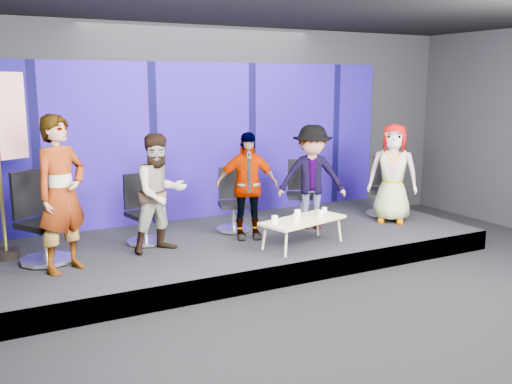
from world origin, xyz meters
The scene contains 21 objects.
ground centered at (0.00, 0.00, 0.00)m, with size 10.00×10.00×0.00m, color black.
room_walls centered at (0.00, 0.00, 2.43)m, with size 10.02×8.02×3.51m.
riser centered at (0.00, 2.50, 0.15)m, with size 7.00×3.00×0.30m, color black.
backdrop centered at (0.00, 3.95, 1.60)m, with size 7.00×0.08×2.60m, color #0B064D.
chair_a centered at (-2.84, 2.55, 0.69)m, with size 0.91×0.91×1.18m.
panelist_a centered at (-2.64, 2.08, 1.26)m, with size 0.70×0.46×1.91m, color black.
chair_b centered at (-1.43, 2.83, 0.63)m, with size 0.65×0.65×0.99m.
panelist_b centered at (-1.33, 2.33, 1.11)m, with size 0.78×0.61×1.61m, color black.
chair_c centered at (0.01, 2.87, 0.62)m, with size 0.68×0.68×0.97m.
panelist_c centered at (0.00, 2.37, 1.09)m, with size 0.92×0.38×1.58m, color black.
chair_d centered at (1.28, 2.91, 0.63)m, with size 0.77×0.77×1.01m.
panelist_d centered at (1.17, 2.43, 1.12)m, with size 1.06×0.61×1.63m, color black.
chair_e centered at (2.78, 2.62, 0.63)m, with size 0.80×0.80×1.00m.
panelist_e centered at (2.58, 2.16, 1.11)m, with size 0.79×0.52×1.62m, color black.
coffee_table centered at (0.52, 1.64, 0.66)m, with size 1.36×0.84×0.39m.
mug_a centered at (0.04, 1.61, 0.74)m, with size 0.09×0.09×0.10m, color white.
mug_b centered at (0.36, 1.56, 0.74)m, with size 0.09×0.09×0.10m, color white.
mug_c centered at (0.50, 1.77, 0.74)m, with size 0.09×0.09×0.11m, color white.
mug_d centered at (0.81, 1.65, 0.74)m, with size 0.08×0.08×0.09m, color white.
mug_e centered at (0.98, 1.79, 0.73)m, with size 0.07×0.07×0.09m, color white.
flag_stand centered at (-3.13, 3.03, 1.65)m, with size 0.56×0.38×2.54m.
Camera 1 is at (-3.70, -4.94, 2.58)m, focal length 40.00 mm.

